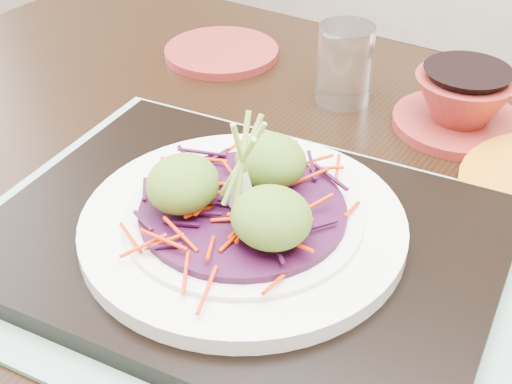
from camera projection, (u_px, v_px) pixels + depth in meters
The scene contains 11 objects.
dining_table at pixel (291, 291), 0.72m from camera, with size 1.23×0.82×0.76m.
placemat at pixel (243, 251), 0.61m from camera, with size 0.48×0.38×0.00m, color #7DA28B.
serving_tray at pixel (243, 241), 0.60m from camera, with size 0.42×0.31×0.02m, color black.
white_plate at pixel (243, 224), 0.59m from camera, with size 0.27×0.27×0.02m.
cabbage_bed at pixel (243, 210), 0.58m from camera, with size 0.17×0.17×0.01m, color #360A2D.
carrot_julienne at pixel (243, 202), 0.58m from camera, with size 0.21×0.21×0.01m, color red, non-canonical shape.
guacamole_scoops at pixel (242, 187), 0.57m from camera, with size 0.15×0.13×0.05m.
scallion_garnish at pixel (242, 165), 0.56m from camera, with size 0.06×0.06×0.09m, color #9CC54E, non-canonical shape.
terracotta_side_plate at pixel (221, 52), 0.93m from camera, with size 0.15×0.15×0.01m, color maroon.
water_glass at pixel (345, 64), 0.81m from camera, with size 0.06×0.06×0.09m, color white.
terracotta_bowl_set at pixel (462, 105), 0.77m from camera, with size 0.16×0.16×0.06m.
Camera 1 is at (0.16, -0.54, 1.16)m, focal length 50.00 mm.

